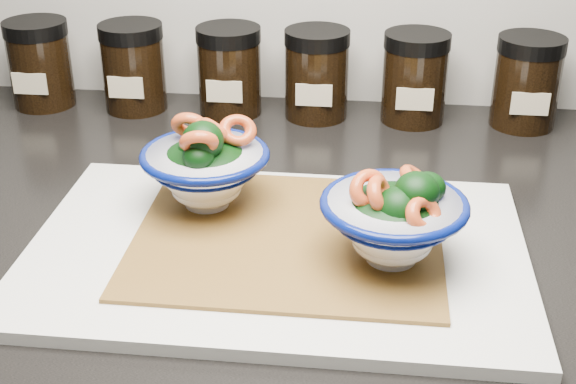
# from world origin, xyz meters

# --- Properties ---
(countertop) EXTENTS (3.50, 0.60, 0.04)m
(countertop) POSITION_xyz_m (0.00, 1.45, 0.88)
(countertop) COLOR black
(countertop) RESTS_ON cabinet
(cutting_board) EXTENTS (0.45, 0.30, 0.01)m
(cutting_board) POSITION_xyz_m (0.05, 1.34, 0.91)
(cutting_board) COLOR silver
(cutting_board) RESTS_ON countertop
(bamboo_mat) EXTENTS (0.28, 0.24, 0.00)m
(bamboo_mat) POSITION_xyz_m (0.06, 1.36, 0.91)
(bamboo_mat) COLOR olive
(bamboo_mat) RESTS_ON cutting_board
(bowl_left) EXTENTS (0.13, 0.13, 0.10)m
(bowl_left) POSITION_xyz_m (-0.03, 1.41, 0.96)
(bowl_left) COLOR white
(bowl_left) RESTS_ON bamboo_mat
(bowl_right) EXTENTS (0.13, 0.13, 0.09)m
(bowl_right) POSITION_xyz_m (0.15, 1.33, 0.96)
(bowl_right) COLOR white
(bowl_right) RESTS_ON bamboo_mat
(spice_jar_a) EXTENTS (0.08, 0.08, 0.11)m
(spice_jar_a) POSITION_xyz_m (-0.31, 1.69, 0.96)
(spice_jar_a) COLOR black
(spice_jar_a) RESTS_ON countertop
(spice_jar_b) EXTENTS (0.08, 0.08, 0.11)m
(spice_jar_b) POSITION_xyz_m (-0.18, 1.69, 0.96)
(spice_jar_b) COLOR black
(spice_jar_b) RESTS_ON countertop
(spice_jar_c) EXTENTS (0.08, 0.08, 0.11)m
(spice_jar_c) POSITION_xyz_m (-0.05, 1.69, 0.96)
(spice_jar_c) COLOR black
(spice_jar_c) RESTS_ON countertop
(spice_jar_d) EXTENTS (0.08, 0.08, 0.11)m
(spice_jar_d) POSITION_xyz_m (0.06, 1.69, 0.96)
(spice_jar_d) COLOR black
(spice_jar_d) RESTS_ON countertop
(spice_jar_e) EXTENTS (0.08, 0.08, 0.11)m
(spice_jar_e) POSITION_xyz_m (0.18, 1.69, 0.96)
(spice_jar_e) COLOR black
(spice_jar_e) RESTS_ON countertop
(spice_jar_f) EXTENTS (0.08, 0.08, 0.11)m
(spice_jar_f) POSITION_xyz_m (0.32, 1.69, 0.96)
(spice_jar_f) COLOR black
(spice_jar_f) RESTS_ON countertop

